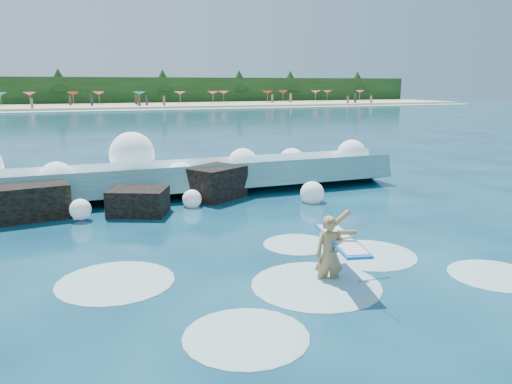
{
  "coord_description": "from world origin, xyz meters",
  "views": [
    {
      "loc": [
        -2.82,
        -8.93,
        3.75
      ],
      "look_at": [
        1.5,
        2.0,
        1.2
      ],
      "focal_mm": 35.0,
      "sensor_mm": 36.0,
      "label": 1
    }
  ],
  "objects": [
    {
      "name": "beach_umbrellas",
      "position": [
        0.28,
        80.13,
        2.25
      ],
      "size": [
        112.78,
        6.8,
        0.5
      ],
      "color": "red",
      "rests_on": "ground"
    },
    {
      "name": "ground",
      "position": [
        0.0,
        0.0,
        0.0
      ],
      "size": [
        200.0,
        200.0,
        0.0
      ],
      "primitive_type": "plane",
      "color": "#082641",
      "rests_on": "ground"
    },
    {
      "name": "breaking_wave",
      "position": [
        0.32,
        7.98,
        0.51
      ],
      "size": [
        17.0,
        2.69,
        1.47
      ],
      "color": "teal",
      "rests_on": "ground"
    },
    {
      "name": "treeline",
      "position": [
        0.0,
        88.0,
        2.5
      ],
      "size": [
        140.0,
        4.0,
        5.0
      ],
      "primitive_type": "cube",
      "color": "black",
      "rests_on": "ground"
    },
    {
      "name": "wave_spray",
      "position": [
        -0.04,
        8.03,
        1.02
      ],
      "size": [
        15.38,
        4.73,
        2.24
      ],
      "color": "white",
      "rests_on": "ground"
    },
    {
      "name": "beach",
      "position": [
        0.0,
        78.0,
        0.2
      ],
      "size": [
        140.0,
        20.0,
        0.4
      ],
      "primitive_type": "cube",
      "color": "tan",
      "rests_on": "ground"
    },
    {
      "name": "beachgoers",
      "position": [
        -7.9,
        74.63,
        1.11
      ],
      "size": [
        105.22,
        12.84,
        1.94
      ],
      "color": "#3F332D",
      "rests_on": "ground"
    },
    {
      "name": "rock_cluster",
      "position": [
        -1.17,
        6.36,
        0.4
      ],
      "size": [
        8.0,
        3.17,
        1.25
      ],
      "color": "black",
      "rests_on": "ground"
    },
    {
      "name": "wet_band",
      "position": [
        0.0,
        67.0,
        0.04
      ],
      "size": [
        140.0,
        5.0,
        0.08
      ],
      "primitive_type": "cube",
      "color": "silver",
      "rests_on": "ground"
    },
    {
      "name": "surfer_with_board",
      "position": [
        1.92,
        -0.95,
        0.58
      ],
      "size": [
        1.09,
        2.8,
        1.56
      ],
      "color": "#A67C4D",
      "rests_on": "ground"
    },
    {
      "name": "surf_foam",
      "position": [
        1.3,
        -0.62,
        0.0
      ],
      "size": [
        9.18,
        5.55,
        0.13
      ],
      "color": "silver",
      "rests_on": "ground"
    }
  ]
}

